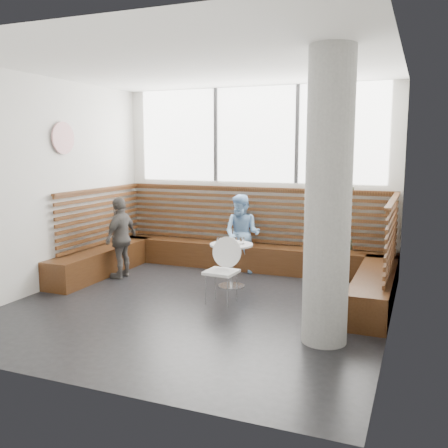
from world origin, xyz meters
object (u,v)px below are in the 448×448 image
at_px(adult_man, 330,234).
at_px(child_back, 242,234).
at_px(cafe_chair, 223,265).
at_px(child_left, 121,238).
at_px(concrete_column, 328,200).
at_px(cafe_table, 231,256).

relative_size(adult_man, child_back, 1.33).
distance_m(cafe_chair, child_left, 2.18).
relative_size(concrete_column, cafe_table, 4.69).
bearing_deg(child_left, cafe_chair, 74.09).
bearing_deg(cafe_table, child_left, -175.91).
bearing_deg(cafe_chair, concrete_column, -26.21).
bearing_deg(concrete_column, child_left, 157.13).
distance_m(adult_man, child_left, 3.41).
bearing_deg(child_back, child_left, -146.58).
distance_m(cafe_table, adult_man, 1.55).
height_order(cafe_table, child_back, child_back).
bearing_deg(child_back, cafe_table, -77.59).
xyz_separation_m(concrete_column, adult_man, (-0.29, 1.92, -0.70)).
relative_size(cafe_chair, child_left, 0.68).
height_order(concrete_column, cafe_chair, concrete_column).
bearing_deg(concrete_column, cafe_chair, 149.83).
height_order(concrete_column, child_left, concrete_column).
bearing_deg(child_left, concrete_column, 67.91).
height_order(adult_man, child_left, adult_man).
height_order(cafe_chair, child_left, child_left).
relative_size(cafe_table, child_back, 0.50).
distance_m(child_back, child_left, 2.04).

